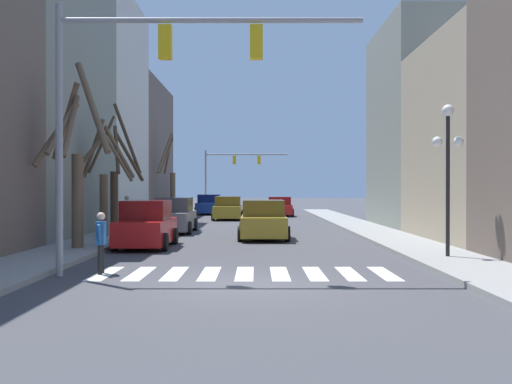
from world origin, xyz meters
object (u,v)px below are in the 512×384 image
(street_lamp_right_corner, at_px, (450,149))
(car_parked_right_near, at_px, (230,209))
(street_tree_right_mid, at_px, (105,180))
(traffic_signal_far, at_px, (233,166))
(street_tree_left_near, at_px, (119,179))
(pedestrian_crossing_street, at_px, (103,237))
(street_tree_right_far, at_px, (76,159))
(street_tree_left_far, at_px, (172,178))
(car_at_intersection, at_px, (265,221))
(car_parked_left_near, at_px, (281,207))
(pedestrian_near_right_corner, at_px, (129,210))
(car_parked_left_far, at_px, (211,205))
(car_parked_left_mid, at_px, (176,216))
(traffic_signal_near, at_px, (148,78))
(car_parked_right_mid, at_px, (148,226))

(street_lamp_right_corner, distance_m, car_parked_right_near, 25.45)
(car_parked_right_near, height_order, street_tree_right_mid, street_tree_right_mid)
(traffic_signal_far, relative_size, street_tree_left_near, 1.38)
(pedestrian_crossing_street, xyz_separation_m, street_tree_right_far, (-2.24, 5.14, 2.27))
(street_tree_left_far, height_order, street_tree_right_mid, street_tree_left_far)
(pedestrian_crossing_street, bearing_deg, car_at_intersection, -24.80)
(street_tree_left_near, bearing_deg, street_tree_right_far, -90.08)
(pedestrian_crossing_street, bearing_deg, street_tree_left_near, 8.18)
(car_parked_left_near, height_order, street_tree_left_near, street_tree_left_near)
(car_parked_right_near, xyz_separation_m, street_tree_left_near, (-4.25, -15.42, 1.86))
(pedestrian_crossing_street, xyz_separation_m, pedestrian_near_right_corner, (-2.26, 13.49, 0.22))
(pedestrian_near_right_corner, relative_size, street_tree_right_far, 0.27)
(traffic_signal_far, relative_size, pedestrian_crossing_street, 5.12)
(car_at_intersection, height_order, street_tree_right_mid, street_tree_right_mid)
(car_parked_left_far, relative_size, street_tree_left_far, 0.77)
(car_parked_left_far, relative_size, pedestrian_crossing_street, 3.04)
(car_parked_right_near, relative_size, pedestrian_crossing_street, 3.02)
(street_tree_left_far, bearing_deg, car_parked_left_mid, -81.02)
(car_parked_left_near, distance_m, car_at_intersection, 21.39)
(traffic_signal_near, xyz_separation_m, street_lamp_right_corner, (8.52, 3.09, -1.59))
(street_lamp_right_corner, xyz_separation_m, pedestrian_crossing_street, (-9.76, -2.69, -2.44))
(street_tree_right_mid, bearing_deg, pedestrian_near_right_corner, 84.96)
(car_parked_right_near, bearing_deg, car_parked_left_mid, -9.53)
(traffic_signal_far, height_order, car_parked_right_mid, traffic_signal_far)
(street_tree_left_near, xyz_separation_m, street_tree_right_far, (-0.01, -6.23, 0.58))
(car_parked_right_mid, xyz_separation_m, car_parked_left_mid, (0.01, 7.54, -0.00))
(pedestrian_crossing_street, bearing_deg, car_parked_right_mid, -2.20)
(traffic_signal_near, relative_size, pedestrian_near_right_corner, 4.49)
(traffic_signal_near, xyz_separation_m, car_parked_left_near, (4.58, 32.43, -4.24))
(car_parked_left_mid, bearing_deg, pedestrian_near_right_corner, 111.46)
(car_at_intersection, bearing_deg, car_parked_right_mid, 131.59)
(street_lamp_right_corner, height_order, car_at_intersection, street_lamp_right_corner)
(traffic_signal_near, height_order, pedestrian_near_right_corner, traffic_signal_near)
(street_tree_right_mid, bearing_deg, car_parked_right_mid, -53.90)
(car_parked_left_far, distance_m, pedestrian_near_right_corner, 21.80)
(traffic_signal_far, distance_m, pedestrian_near_right_corner, 29.90)
(car_parked_right_mid, bearing_deg, pedestrian_crossing_street, -179.29)
(car_parked_right_near, xyz_separation_m, street_tree_left_far, (-4.48, 2.66, 2.21))
(street_lamp_right_corner, xyz_separation_m, pedestrian_near_right_corner, (-12.02, 10.80, -2.22))
(street_tree_right_far, bearing_deg, car_parked_right_near, 78.88)
(traffic_signal_near, xyz_separation_m, car_parked_right_near, (0.77, 27.19, -4.19))
(car_parked_left_near, xyz_separation_m, street_tree_left_far, (-8.29, -2.58, 2.26))
(car_parked_left_near, distance_m, car_parked_left_mid, 18.64)
(street_lamp_right_corner, distance_m, car_parked_left_far, 34.00)
(street_lamp_right_corner, relative_size, street_tree_left_far, 0.73)
(car_parked_left_mid, xyz_separation_m, street_tree_left_near, (-2.16, -2.98, 1.82))
(street_tree_left_far, bearing_deg, car_parked_left_far, 66.43)
(car_parked_left_far, relative_size, street_tree_right_mid, 0.96)
(street_tree_left_far, bearing_deg, street_lamp_right_corner, -65.45)
(car_parked_left_near, xyz_separation_m, car_parked_right_mid, (-5.91, -25.23, 0.09))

